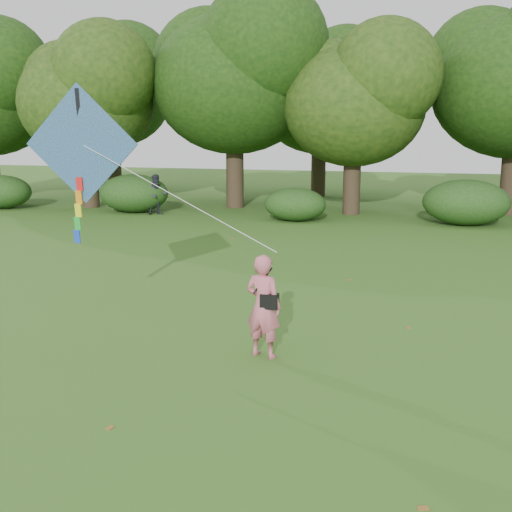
# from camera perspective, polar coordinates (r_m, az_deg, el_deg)

# --- Properties ---
(ground) EXTENTS (100.00, 100.00, 0.00)m
(ground) POSITION_cam_1_polar(r_m,az_deg,el_deg) (10.65, 3.94, -10.39)
(ground) COLOR #265114
(ground) RESTS_ON ground
(man_kite_flyer) EXTENTS (0.75, 0.58, 1.82)m
(man_kite_flyer) POSITION_cam_1_polar(r_m,az_deg,el_deg) (11.11, 0.65, -4.48)
(man_kite_flyer) COLOR #C75E70
(man_kite_flyer) RESTS_ON ground
(bystander_left) EXTENTS (1.13, 1.08, 1.85)m
(bystander_left) POSITION_cam_1_polar(r_m,az_deg,el_deg) (29.98, -8.80, 5.41)
(bystander_left) COLOR #282A36
(bystander_left) RESTS_ON ground
(crossbody_bag) EXTENTS (0.43, 0.20, 0.72)m
(crossbody_bag) POSITION_cam_1_polar(r_m,az_deg,el_deg) (11.02, 1.20, -3.97)
(crossbody_bag) COLOR black
(crossbody_bag) RESTS_ON ground
(flying_kite) EXTENTS (5.19, 0.91, 3.07)m
(flying_kite) POSITION_cam_1_polar(r_m,az_deg,el_deg) (12.85, -15.22, 9.34)
(flying_kite) COLOR #252FA0
(flying_kite) RESTS_ON ground
(tree_line) EXTENTS (54.70, 15.30, 9.48)m
(tree_line) POSITION_cam_1_polar(r_m,az_deg,el_deg) (32.60, 16.05, 13.82)
(tree_line) COLOR #3A2D1E
(tree_line) RESTS_ON ground
(shrub_band) EXTENTS (39.15, 3.22, 1.88)m
(shrub_band) POSITION_cam_1_polar(r_m,az_deg,el_deg) (27.60, 10.42, 4.72)
(shrub_band) COLOR #264919
(shrub_band) RESTS_ON ground
(fallen_leaves) EXTENTS (11.22, 15.94, 0.01)m
(fallen_leaves) POSITION_cam_1_polar(r_m,az_deg,el_deg) (12.16, 11.21, -7.76)
(fallen_leaves) COLOR brown
(fallen_leaves) RESTS_ON ground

